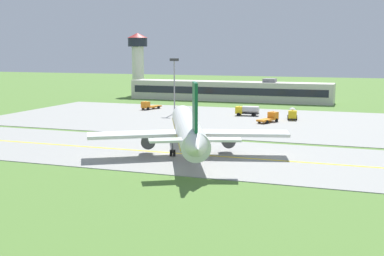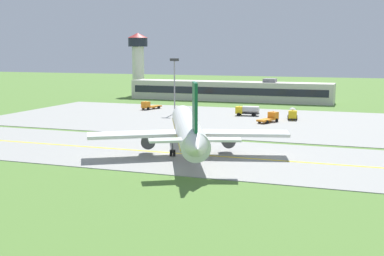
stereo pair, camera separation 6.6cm
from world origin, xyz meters
name	(u,v)px [view 1 (the left image)]	position (x,y,z in m)	size (l,w,h in m)	color
ground_plane	(172,153)	(0.00, 0.00, 0.00)	(500.00, 500.00, 0.00)	#517A33
taxiway_strip	(172,153)	(0.00, 0.00, 0.05)	(240.00, 28.00, 0.10)	gray
apron_pad	(277,122)	(10.00, 42.00, 0.05)	(140.00, 52.00, 0.10)	gray
taxiway_centreline	(172,153)	(0.00, 0.00, 0.11)	(220.00, 0.60, 0.01)	yellow
airplane_lead	(188,129)	(2.81, 0.25, 4.13)	(31.09, 37.64, 12.70)	white
service_truck_baggage	(270,117)	(8.37, 41.55, 1.18)	(4.31, 6.70, 2.59)	orange
service_truck_fuel	(292,113)	(12.50, 48.64, 1.53)	(3.05, 6.24, 2.65)	yellow
service_truck_catering	(149,106)	(-29.29, 55.74, 1.18)	(4.29, 6.70, 2.59)	orange
service_truck_pushback	(247,110)	(0.51, 51.34, 1.53)	(6.11, 2.62, 2.65)	yellow
terminal_building	(229,91)	(-14.54, 88.25, 3.26)	(68.34, 8.13, 7.68)	beige
control_tower	(138,57)	(-52.63, 98.01, 14.11)	(7.60, 7.60, 23.11)	silver
apron_light_mast	(174,79)	(-18.95, 49.53, 9.33)	(2.40, 0.50, 14.70)	gray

